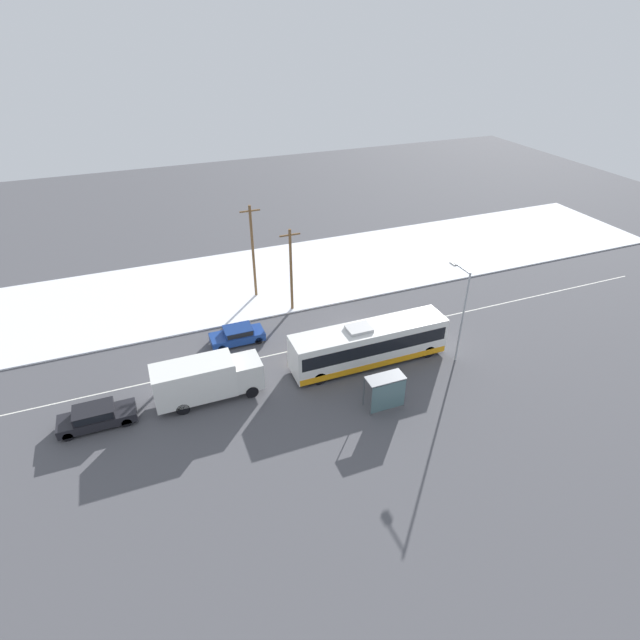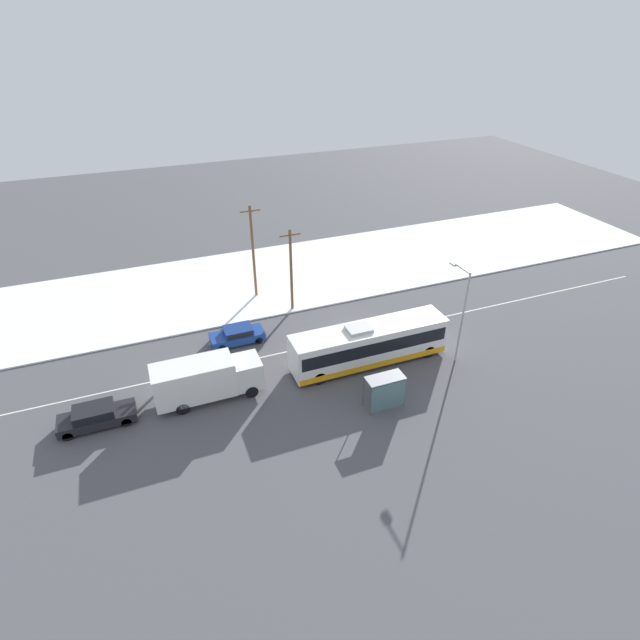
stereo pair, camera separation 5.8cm
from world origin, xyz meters
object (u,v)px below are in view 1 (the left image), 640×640
at_px(box_truck, 206,379).
at_px(parked_car_near_truck, 96,416).
at_px(pedestrian_at_stop, 376,381).
at_px(utility_pole_snowlot, 253,251).
at_px(sedan_car, 238,334).
at_px(city_bus, 369,344).
at_px(utility_pole_roadside, 291,269).
at_px(bus_shelter, 387,389).
at_px(streetlamp, 461,305).

bearing_deg(box_truck, parked_car_near_truck, -179.59).
height_order(pedestrian_at_stop, utility_pole_snowlot, utility_pole_snowlot).
distance_m(box_truck, sedan_car, 6.98).
relative_size(pedestrian_at_stop, utility_pole_snowlot, 0.19).
relative_size(city_bus, utility_pole_roadside, 1.58).
xyz_separation_m(parked_car_near_truck, pedestrian_at_stop, (18.22, -3.72, 0.26)).
relative_size(city_bus, pedestrian_at_stop, 7.11).
height_order(parked_car_near_truck, pedestrian_at_stop, pedestrian_at_stop).
xyz_separation_m(city_bus, sedan_car, (-8.65, 6.20, -0.87)).
distance_m(parked_car_near_truck, bus_shelter, 18.93).
bearing_deg(parked_car_near_truck, box_truck, 0.41).
distance_m(sedan_car, pedestrian_at_stop, 12.28).
bearing_deg(streetlamp, pedestrian_at_stop, -167.63).
height_order(city_bus, utility_pole_snowlot, utility_pole_snowlot).
bearing_deg(sedan_car, city_bus, 144.38).
bearing_deg(sedan_car, utility_pole_snowlot, -116.03).
height_order(box_truck, parked_car_near_truck, box_truck).
xyz_separation_m(city_bus, parked_car_near_truck, (-19.36, 0.21, -0.85)).
bearing_deg(utility_pole_roadside, pedestrian_at_stop, -82.48).
xyz_separation_m(box_truck, sedan_car, (3.54, 5.94, -0.93)).
bearing_deg(bus_shelter, pedestrian_at_stop, 87.20).
bearing_deg(city_bus, utility_pole_roadside, 106.68).
bearing_deg(city_bus, parked_car_near_truck, 179.38).
xyz_separation_m(pedestrian_at_stop, utility_pole_snowlot, (-4.10, 16.69, 3.56)).
bearing_deg(parked_car_near_truck, sedan_car, 29.21).
bearing_deg(box_truck, bus_shelter, -26.23).
relative_size(sedan_car, streetlamp, 0.57).
height_order(pedestrian_at_stop, bus_shelter, bus_shelter).
distance_m(pedestrian_at_stop, utility_pole_roadside, 13.53).
distance_m(city_bus, streetlamp, 7.30).
bearing_deg(city_bus, bus_shelter, -103.37).
bearing_deg(city_bus, streetlamp, -16.40).
bearing_deg(utility_pole_roadside, sedan_car, -149.66).
bearing_deg(utility_pole_snowlot, sedan_car, -116.03).
height_order(box_truck, utility_pole_snowlot, utility_pole_snowlot).
height_order(city_bus, bus_shelter, city_bus).
distance_m(parked_car_near_truck, pedestrian_at_stop, 18.60).
distance_m(box_truck, utility_pole_roadside, 13.39).
height_order(parked_car_near_truck, streetlamp, streetlamp).
xyz_separation_m(bus_shelter, utility_pole_roadside, (-1.65, 14.73, 2.34)).
bearing_deg(sedan_car, utility_pole_roadside, -149.66).
relative_size(city_bus, parked_car_near_truck, 2.52).
bearing_deg(utility_pole_snowlot, streetlamp, -52.39).
bearing_deg(parked_car_near_truck, pedestrian_at_stop, -11.54).
bearing_deg(city_bus, utility_pole_snowlot, 111.70).
xyz_separation_m(city_bus, utility_pole_snowlot, (-5.24, 13.18, 2.97)).
bearing_deg(utility_pole_roadside, parked_car_near_truck, -150.39).
bearing_deg(bus_shelter, utility_pole_snowlot, 102.37).
relative_size(pedestrian_at_stop, bus_shelter, 0.66).
xyz_separation_m(box_truck, utility_pole_roadside, (9.32, 9.32, 2.32)).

